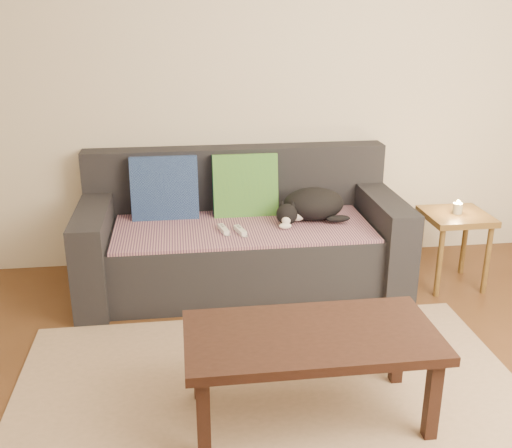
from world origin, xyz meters
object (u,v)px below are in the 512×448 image
Objects in this scene: sofa at (241,239)px; wii_remote_a at (223,229)px; side_table at (455,226)px; wii_remote_b at (240,231)px; coffee_table at (311,344)px; cat at (311,205)px.

wii_remote_a is (-0.13, -0.18, 0.15)m from sofa.
sofa reaches higher than side_table.
wii_remote_b is at bearing -121.10° from wii_remote_a.
coffee_table is at bearing 173.78° from wii_remote_b.
sofa is at bearing 95.57° from coffee_table.
side_table reaches higher than coffee_table.
wii_remote_a is 0.14× the size of coffee_table.
coffee_table is (-1.26, -1.27, -0.03)m from side_table.
wii_remote_a is (-0.60, -0.15, -0.09)m from cat.
side_table is at bearing -104.36° from wii_remote_b.
wii_remote_a is at bearing 178.37° from side_table.
side_table reaches higher than wii_remote_b.
wii_remote_b is at bearing 97.84° from coffee_table.
sofa is 1.89× the size of coffee_table.
side_table is (1.43, -0.01, -0.04)m from wii_remote_b.
cat is at bearing -83.25° from wii_remote_b.
side_table is 1.78m from coffee_table.
wii_remote_a is 0.11m from wii_remote_b.
wii_remote_a is at bearing -156.13° from cat.
sofa is 0.27m from wii_remote_b.
sofa is 0.27m from wii_remote_a.
sofa is at bearing -174.22° from cat.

